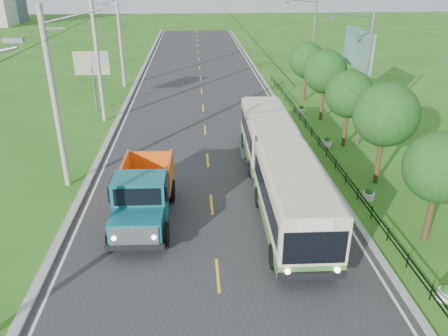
{
  "coord_description": "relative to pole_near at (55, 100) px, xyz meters",
  "views": [
    {
      "loc": [
        -0.74,
        -14.52,
        11.49
      ],
      "look_at": [
        0.71,
        6.53,
        1.9
      ],
      "focal_mm": 35.0,
      "sensor_mm": 36.0,
      "label": 1
    }
  ],
  "objects": [
    {
      "name": "billboard_left",
      "position": [
        -1.24,
        15.0,
        -1.23
      ],
      "size": [
        3.0,
        0.2,
        5.2
      ],
      "color": "slate",
      "rests_on": "ground"
    },
    {
      "name": "railing_right",
      "position": [
        16.26,
        5.0,
        -4.79
      ],
      "size": [
        0.04,
        40.0,
        0.6
      ],
      "primitive_type": "cube",
      "color": "black",
      "rests_on": "ground"
    },
    {
      "name": "centre_dash",
      "position": [
        8.26,
        -9.0,
        -5.07
      ],
      "size": [
        0.12,
        2.2,
        0.0
      ],
      "primitive_type": "cube",
      "color": "yellow",
      "rests_on": "road"
    },
    {
      "name": "dump_truck",
      "position": [
        4.89,
        -4.39,
        -3.48
      ],
      "size": [
        2.84,
        6.86,
        2.85
      ],
      "rotation": [
        0.0,
        0.0,
        -0.03
      ],
      "color": "#115E69",
      "rests_on": "ground"
    },
    {
      "name": "tree_back",
      "position": [
        18.12,
        17.14,
        -1.44
      ],
      "size": [
        3.3,
        3.36,
        5.5
      ],
      "color": "#382314",
      "rests_on": "ground"
    },
    {
      "name": "pole_near",
      "position": [
        0.0,
        0.0,
        0.0
      ],
      "size": [
        3.51,
        0.32,
        10.0
      ],
      "color": "gray",
      "rests_on": "ground"
    },
    {
      "name": "curb_right",
      "position": [
        15.41,
        11.0,
        -5.04
      ],
      "size": [
        0.3,
        120.0,
        0.1
      ],
      "primitive_type": "cube",
      "color": "#9E9E99",
      "rests_on": "ground"
    },
    {
      "name": "planter_far",
      "position": [
        16.86,
        13.0,
        -4.81
      ],
      "size": [
        0.64,
        0.64,
        0.67
      ],
      "color": "silver",
      "rests_on": "ground"
    },
    {
      "name": "tree_second",
      "position": [
        18.12,
        -6.86,
        -1.57
      ],
      "size": [
        3.18,
        3.26,
        5.3
      ],
      "color": "#382314",
      "rests_on": "ground"
    },
    {
      "name": "pole_far",
      "position": [
        0.0,
        24.0,
        0.0
      ],
      "size": [
        3.51,
        0.32,
        10.0
      ],
      "color": "gray",
      "rests_on": "ground"
    },
    {
      "name": "planter_near",
      "position": [
        16.86,
        -3.0,
        -4.81
      ],
      "size": [
        0.64,
        0.64,
        0.67
      ],
      "color": "silver",
      "rests_on": "ground"
    },
    {
      "name": "pole_mid",
      "position": [
        0.0,
        12.0,
        0.0
      ],
      "size": [
        3.51,
        0.32,
        10.0
      ],
      "color": "gray",
      "rests_on": "ground"
    },
    {
      "name": "edge_line_left",
      "position": [
        1.61,
        11.0,
        -5.07
      ],
      "size": [
        0.12,
        120.0,
        0.0
      ],
      "primitive_type": "cube",
      "color": "silver",
      "rests_on": "road"
    },
    {
      "name": "planter_mid",
      "position": [
        16.86,
        5.0,
        -4.81
      ],
      "size": [
        0.64,
        0.64,
        0.67
      ],
      "color": "silver",
      "rests_on": "ground"
    },
    {
      "name": "tree_fourth",
      "position": [
        18.12,
        5.14,
        -1.51
      ],
      "size": [
        3.24,
        3.31,
        5.4
      ],
      "color": "#382314",
      "rests_on": "ground"
    },
    {
      "name": "ground",
      "position": [
        8.26,
        -9.0,
        -5.09
      ],
      "size": [
        240.0,
        240.0,
        0.0
      ],
      "primitive_type": "plane",
      "color": "#285714",
      "rests_on": "ground"
    },
    {
      "name": "tree_fifth",
      "position": [
        18.12,
        11.14,
        -1.24
      ],
      "size": [
        3.48,
        3.52,
        5.8
      ],
      "color": "#382314",
      "rests_on": "ground"
    },
    {
      "name": "streetlight_far",
      "position": [
        18.9,
        19.0,
        -0.19
      ],
      "size": [
        3.02,
        0.2,
        9.07
      ],
      "color": "slate",
      "rests_on": "ground"
    },
    {
      "name": "streetlight_mid",
      "position": [
        18.9,
        5.0,
        -0.19
      ],
      "size": [
        3.02,
        0.2,
        9.07
      ],
      "color": "slate",
      "rests_on": "ground"
    },
    {
      "name": "bus",
      "position": [
        12.01,
        -1.85,
        -3.16
      ],
      "size": [
        3.06,
        16.74,
        3.22
      ],
      "rotation": [
        0.0,
        0.0,
        -0.02
      ],
      "color": "#36732E",
      "rests_on": "ground"
    },
    {
      "name": "curb_left",
      "position": [
        1.06,
        11.0,
        -5.02
      ],
      "size": [
        0.4,
        120.0,
        0.15
      ],
      "primitive_type": "cube",
      "color": "#9E9E99",
      "rests_on": "ground"
    },
    {
      "name": "edge_line_right",
      "position": [
        14.91,
        11.0,
        -5.07
      ],
      "size": [
        0.12,
        120.0,
        0.0
      ],
      "primitive_type": "cube",
      "color": "silver",
      "rests_on": "road"
    },
    {
      "name": "billboard_right",
      "position": [
        20.56,
        11.0,
        0.25
      ],
      "size": [
        0.24,
        6.0,
        7.3
      ],
      "color": "slate",
      "rests_on": "ground"
    },
    {
      "name": "tree_third",
      "position": [
        18.12,
        -0.86,
        -1.11
      ],
      "size": [
        3.6,
        3.62,
        6.0
      ],
      "color": "#382314",
      "rests_on": "ground"
    },
    {
      "name": "planter_front",
      "position": [
        16.86,
        -11.0,
        -4.81
      ],
      "size": [
        0.64,
        0.64,
        0.67
      ],
      "color": "silver",
      "rests_on": "ground"
    },
    {
      "name": "road",
      "position": [
        8.26,
        11.0,
        -5.08
      ],
      "size": [
        14.0,
        120.0,
        0.02
      ],
      "primitive_type": "cube",
      "color": "#28282B",
      "rests_on": "ground"
    }
  ]
}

